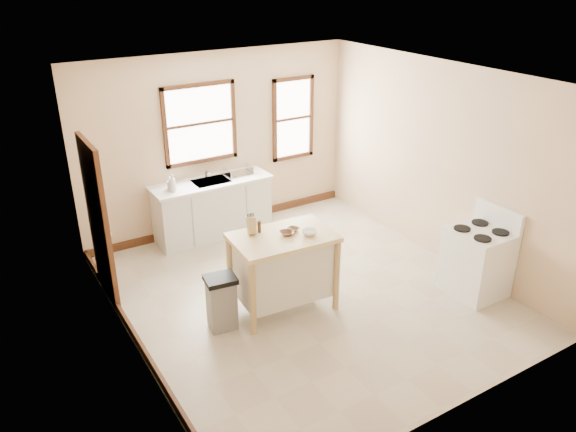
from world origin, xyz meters
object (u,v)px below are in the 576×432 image
object	(u,v)px
dish_rack	(238,171)
bowl_c	(309,232)
knife_block	(252,226)
soap_bottle_b	(170,183)
kitchen_island	(283,272)
bowl_b	(293,229)
soap_bottle_a	(173,183)
pepper_grinder	(259,227)
bowl_a	(287,233)
trash_bin	(222,302)
gas_stove	(478,253)

from	to	relation	value
dish_rack	bowl_c	bearing A→B (deg)	-81.31
knife_block	bowl_c	world-z (taller)	knife_block
soap_bottle_b	kitchen_island	distance (m)	2.41
soap_bottle_b	bowl_b	world-z (taller)	soap_bottle_b
soap_bottle_a	bowl_b	size ratio (longest dim) A/B	1.79
dish_rack	pepper_grinder	bearing A→B (deg)	-94.70
soap_bottle_b	kitchen_island	size ratio (longest dim) A/B	0.16
dish_rack	bowl_a	xyz separation A→B (m)	(-0.54, -2.34, 0.05)
pepper_grinder	soap_bottle_b	bearing A→B (deg)	99.57
dish_rack	bowl_c	size ratio (longest dim) A/B	2.34
bowl_b	pepper_grinder	bearing A→B (deg)	154.42
knife_block	kitchen_island	bearing A→B (deg)	-24.31
trash_bin	kitchen_island	bearing A→B (deg)	7.48
bowl_c	soap_bottle_a	bearing A→B (deg)	109.20
knife_block	pepper_grinder	xyz separation A→B (m)	(0.10, -0.02, -0.03)
soap_bottle_b	bowl_b	xyz separation A→B (m)	(0.72, -2.24, 0.00)
bowl_a	bowl_c	world-z (taller)	bowl_c
pepper_grinder	trash_bin	xyz separation A→B (m)	(-0.64, -0.22, -0.74)
soap_bottle_a	pepper_grinder	world-z (taller)	soap_bottle_a
pepper_grinder	bowl_c	world-z (taller)	pepper_grinder
kitchen_island	pepper_grinder	xyz separation A→B (m)	(-0.20, 0.22, 0.58)
bowl_c	dish_rack	bearing A→B (deg)	82.92
kitchen_island	gas_stove	world-z (taller)	gas_stove
soap_bottle_b	pepper_grinder	distance (m)	2.10
soap_bottle_a	bowl_a	distance (m)	2.30
bowl_b	gas_stove	bearing A→B (deg)	-25.95
kitchen_island	soap_bottle_b	bearing A→B (deg)	107.51
knife_block	bowl_b	distance (m)	0.51
knife_block	pepper_grinder	bearing A→B (deg)	4.55
trash_bin	gas_stove	xyz separation A→B (m)	(3.16, -1.00, 0.23)
kitchen_island	trash_bin	bearing A→B (deg)	-176.14
dish_rack	soap_bottle_b	bearing A→B (deg)	-161.82
knife_block	trash_bin	size ratio (longest dim) A/B	0.29
kitchen_island	knife_block	size ratio (longest dim) A/B	6.13
soap_bottle_a	bowl_b	xyz separation A→B (m)	(0.71, -2.17, -0.03)
bowl_c	trash_bin	xyz separation A→B (m)	(-1.12, 0.15, -0.69)
soap_bottle_a	knife_block	bearing A→B (deg)	-100.03
bowl_a	gas_stove	xyz separation A→B (m)	(2.27, -0.99, -0.45)
soap_bottle_a	pepper_grinder	xyz separation A→B (m)	(0.34, -1.99, 0.03)
gas_stove	soap_bottle_b	bearing A→B (deg)	131.05
kitchen_island	bowl_a	xyz separation A→B (m)	(0.05, -0.01, 0.52)
soap_bottle_a	gas_stove	distance (m)	4.32
bowl_b	bowl_c	bearing A→B (deg)	-59.29
kitchen_island	knife_block	xyz separation A→B (m)	(-0.30, 0.24, 0.60)
soap_bottle_b	bowl_c	world-z (taller)	soap_bottle_b
soap_bottle_b	bowl_c	bearing A→B (deg)	-51.35
dish_rack	kitchen_island	bearing A→B (deg)	-88.38
dish_rack	trash_bin	bearing A→B (deg)	-105.74
dish_rack	bowl_b	world-z (taller)	bowl_b
soap_bottle_a	kitchen_island	xyz separation A→B (m)	(0.54, -2.21, -0.55)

